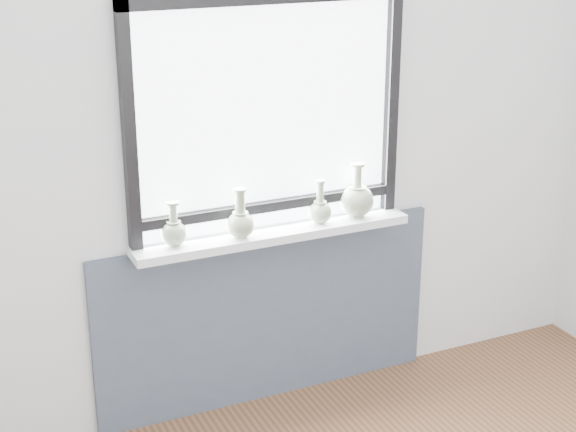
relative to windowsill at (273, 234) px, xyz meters
name	(u,v)px	position (x,y,z in m)	size (l,w,h in m)	color
back_wall	(264,139)	(0.00, 0.10, 0.42)	(3.60, 0.02, 2.60)	silver
apron_panel	(268,317)	(0.00, 0.07, -0.45)	(1.70, 0.03, 0.86)	#455062
windowsill	(273,234)	(0.00, 0.00, 0.00)	(1.32, 0.18, 0.04)	white
window	(267,110)	(0.00, 0.06, 0.56)	(1.30, 0.06, 1.05)	black
vase_a	(174,231)	(-0.46, 0.01, 0.08)	(0.12, 0.12, 0.20)	#90A183
vase_b	(241,222)	(-0.17, -0.02, 0.09)	(0.13, 0.13, 0.23)	#90A183
vase_c	(320,210)	(0.23, -0.01, 0.08)	(0.11, 0.11, 0.21)	#90A183
vase_d	(357,199)	(0.43, 0.01, 0.10)	(0.16, 0.16, 0.26)	#90A183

